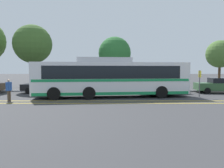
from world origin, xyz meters
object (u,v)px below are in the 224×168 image
Objects in this scene: parked_car_3 at (162,86)px; tree_2 at (221,54)px; transit_bus at (112,77)px; tree_1 at (33,44)px; tree_0 at (115,53)px; parked_car_2 at (98,86)px; parked_car_1 at (46,86)px; pedestrian_0 at (10,89)px; bus_stop_sign at (200,80)px; parked_car_4 at (219,85)px.

tree_2 is (7.57, 3.87, 3.38)m from parked_car_3.
transit_bus is 11.41m from tree_1.
tree_0 is (0.38, 7.69, 2.61)m from transit_bus.
parked_car_2 is at bearing -165.62° from tree_2.
parked_car_1 is 0.90× the size of parked_car_3.
tree_2 is (12.06, -0.85, -0.18)m from tree_0.
pedestrian_0 is (-6.06, -5.78, 0.21)m from parked_car_2.
transit_bus is 8.09× the size of pedestrian_0.
tree_0 is (1.77, 4.40, 3.57)m from parked_car_2.
tree_0 reaches higher than tree_2.
pedestrian_0 is 15.08m from bus_stop_sign.
transit_bus is 2.94× the size of parked_car_4.
parked_car_3 is 14.79m from tree_1.
parked_car_2 is 0.64× the size of tree_1.
parked_car_1 is at bearing -179.69° from pedestrian_0.
pedestrian_0 reaches higher than parked_car_3.
transit_bus is 5.79× the size of bus_stop_sign.
tree_1 is at bearing -171.57° from tree_0.
tree_2 is (19.89, 9.32, 3.18)m from pedestrian_0.
transit_bus is 5.78m from parked_car_3.
bus_stop_sign reaches higher than parked_car_2.
pedestrian_0 is 9.89m from tree_1.
tree_0 is (-4.49, 4.72, 3.56)m from parked_car_3.
parked_car_1 is 5.82m from pedestrian_0.
parked_car_2 is at bearing -164.33° from transit_bus.
parked_car_1 is 0.99× the size of parked_car_4.
parked_car_3 is 4.01m from bus_stop_sign.
pedestrian_0 is 0.22× the size of tree_1.
parked_car_2 is 5.94m from tree_0.
pedestrian_0 is at bearing 108.95° from parked_car_3.
bus_stop_sign is (8.81, -3.34, 0.73)m from parked_car_2.
tree_1 is at bearing -118.75° from bus_stop_sign.
transit_bus is 1.80× the size of tree_1.
bus_stop_sign is at bearing 69.02° from parked_car_2.
tree_0 is (-7.04, 7.74, 2.84)m from bus_stop_sign.
transit_bus is 2.32× the size of tree_2.
transit_bus reaches higher than parked_car_1.
parked_car_1 is 0.61× the size of tree_1.
parked_car_4 is 0.72× the size of tree_0.
bus_stop_sign is 17.85m from tree_1.
parked_car_4 is at bearing -116.77° from tree_2.
parked_car_2 is (5.11, 0.04, -0.00)m from parked_car_1.
tree_1 is at bearing -132.95° from transit_bus.
tree_1 reaches higher than pedestrian_0.
transit_bus is at bearing -97.72° from bus_stop_sign.
parked_car_4 is (17.19, 0.13, 0.04)m from parked_car_1.
tree_1 reaches higher than parked_car_1.
tree_2 is at bearing -77.46° from parked_car_1.
transit_bus is 7.42m from bus_stop_sign.
transit_bus is 11.25m from parked_car_4.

